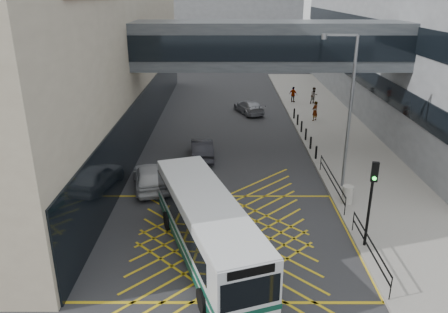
{
  "coord_description": "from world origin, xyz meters",
  "views": [
    {
      "loc": [
        0.03,
        -17.75,
        10.91
      ],
      "look_at": [
        0.0,
        4.0,
        2.6
      ],
      "focal_mm": 35.0,
      "sensor_mm": 36.0,
      "label": 1
    }
  ],
  "objects_px": {
    "pedestrian_a": "(315,111)",
    "pedestrian_c": "(293,95)",
    "litter_bin": "(347,195)",
    "traffic_light": "(372,192)",
    "car_silver": "(249,106)",
    "bus": "(206,225)",
    "car_white": "(149,176)",
    "street_lamp": "(347,104)",
    "car_dark": "(202,149)",
    "pedestrian_b": "(314,96)"
  },
  "relations": [
    {
      "from": "street_lamp",
      "to": "pedestrian_b",
      "type": "height_order",
      "value": "street_lamp"
    },
    {
      "from": "pedestrian_a",
      "to": "bus",
      "type": "bearing_deg",
      "value": 27.12
    },
    {
      "from": "litter_bin",
      "to": "pedestrian_a",
      "type": "distance_m",
      "value": 16.0
    },
    {
      "from": "bus",
      "to": "car_silver",
      "type": "distance_m",
      "value": 23.88
    },
    {
      "from": "street_lamp",
      "to": "car_silver",
      "type": "bearing_deg",
      "value": 110.82
    },
    {
      "from": "car_silver",
      "to": "traffic_light",
      "type": "distance_m",
      "value": 23.63
    },
    {
      "from": "litter_bin",
      "to": "pedestrian_b",
      "type": "distance_m",
      "value": 22.14
    },
    {
      "from": "pedestrian_c",
      "to": "traffic_light",
      "type": "bearing_deg",
      "value": 126.09
    },
    {
      "from": "street_lamp",
      "to": "litter_bin",
      "type": "xyz_separation_m",
      "value": [
        -0.11,
        -2.21,
        -4.42
      ]
    },
    {
      "from": "car_white",
      "to": "pedestrian_c",
      "type": "bearing_deg",
      "value": -132.65
    },
    {
      "from": "car_white",
      "to": "car_silver",
      "type": "height_order",
      "value": "car_white"
    },
    {
      "from": "litter_bin",
      "to": "pedestrian_c",
      "type": "xyz_separation_m",
      "value": [
        0.41,
        22.7,
        0.29
      ]
    },
    {
      "from": "car_silver",
      "to": "pedestrian_c",
      "type": "distance_m",
      "value": 6.06
    },
    {
      "from": "litter_bin",
      "to": "pedestrian_c",
      "type": "distance_m",
      "value": 22.71
    },
    {
      "from": "street_lamp",
      "to": "pedestrian_c",
      "type": "bearing_deg",
      "value": 95.16
    },
    {
      "from": "street_lamp",
      "to": "car_white",
      "type": "bearing_deg",
      "value": -174.17
    },
    {
      "from": "bus",
      "to": "car_white",
      "type": "height_order",
      "value": "bus"
    },
    {
      "from": "car_silver",
      "to": "litter_bin",
      "type": "relative_size",
      "value": 4.33
    },
    {
      "from": "car_dark",
      "to": "litter_bin",
      "type": "distance_m",
      "value": 10.8
    },
    {
      "from": "traffic_light",
      "to": "pedestrian_c",
      "type": "xyz_separation_m",
      "value": [
        0.72,
        26.97,
        -1.88
      ]
    },
    {
      "from": "car_silver",
      "to": "pedestrian_a",
      "type": "distance_m",
      "value": 6.37
    },
    {
      "from": "car_dark",
      "to": "pedestrian_a",
      "type": "bearing_deg",
      "value": -142.01
    },
    {
      "from": "car_white",
      "to": "pedestrian_a",
      "type": "bearing_deg",
      "value": -145.45
    },
    {
      "from": "bus",
      "to": "pedestrian_c",
      "type": "height_order",
      "value": "bus"
    },
    {
      "from": "traffic_light",
      "to": "pedestrian_a",
      "type": "distance_m",
      "value": 20.35
    },
    {
      "from": "car_white",
      "to": "car_silver",
      "type": "bearing_deg",
      "value": -125.37
    },
    {
      "from": "pedestrian_a",
      "to": "pedestrian_c",
      "type": "distance_m",
      "value": 6.82
    },
    {
      "from": "traffic_light",
      "to": "pedestrian_a",
      "type": "height_order",
      "value": "traffic_light"
    },
    {
      "from": "car_dark",
      "to": "pedestrian_b",
      "type": "distance_m",
      "value": 18.28
    },
    {
      "from": "car_white",
      "to": "traffic_light",
      "type": "bearing_deg",
      "value": 135.26
    },
    {
      "from": "bus",
      "to": "street_lamp",
      "type": "bearing_deg",
      "value": 24.06
    },
    {
      "from": "bus",
      "to": "car_dark",
      "type": "height_order",
      "value": "bus"
    },
    {
      "from": "car_silver",
      "to": "pedestrian_b",
      "type": "relative_size",
      "value": 2.58
    },
    {
      "from": "car_dark",
      "to": "pedestrian_c",
      "type": "distance_m",
      "value": 17.81
    },
    {
      "from": "traffic_light",
      "to": "street_lamp",
      "type": "xyz_separation_m",
      "value": [
        0.42,
        6.48,
        2.24
      ]
    },
    {
      "from": "car_silver",
      "to": "bus",
      "type": "bearing_deg",
      "value": 62.73
    },
    {
      "from": "car_white",
      "to": "litter_bin",
      "type": "relative_size",
      "value": 4.66
    },
    {
      "from": "car_dark",
      "to": "street_lamp",
      "type": "distance_m",
      "value": 10.55
    },
    {
      "from": "car_dark",
      "to": "litter_bin",
      "type": "bearing_deg",
      "value": 133.93
    },
    {
      "from": "car_dark",
      "to": "car_white",
      "type": "bearing_deg",
      "value": 54.3
    },
    {
      "from": "bus",
      "to": "car_dark",
      "type": "xyz_separation_m",
      "value": [
        -0.77,
        11.84,
        -0.82
      ]
    },
    {
      "from": "pedestrian_a",
      "to": "pedestrian_c",
      "type": "height_order",
      "value": "pedestrian_a"
    },
    {
      "from": "car_silver",
      "to": "pedestrian_c",
      "type": "height_order",
      "value": "pedestrian_c"
    },
    {
      "from": "car_silver",
      "to": "car_dark",
      "type": "bearing_deg",
      "value": 52.14
    },
    {
      "from": "bus",
      "to": "pedestrian_a",
      "type": "xyz_separation_m",
      "value": [
        8.7,
        20.69,
        -0.49
      ]
    },
    {
      "from": "bus",
      "to": "car_white",
      "type": "xyz_separation_m",
      "value": [
        -3.63,
        6.99,
        -0.77
      ]
    },
    {
      "from": "street_lamp",
      "to": "litter_bin",
      "type": "distance_m",
      "value": 4.94
    },
    {
      "from": "pedestrian_c",
      "to": "street_lamp",
      "type": "bearing_deg",
      "value": 126.79
    },
    {
      "from": "car_white",
      "to": "car_dark",
      "type": "distance_m",
      "value": 5.63
    },
    {
      "from": "car_dark",
      "to": "street_lamp",
      "type": "relative_size",
      "value": 0.51
    }
  ]
}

